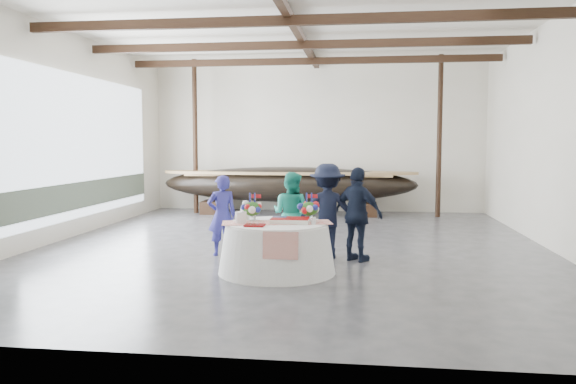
# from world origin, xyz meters

# --- Properties ---
(floor) EXTENTS (10.00, 12.00, 0.01)m
(floor) POSITION_xyz_m (0.00, 0.00, 0.00)
(floor) COLOR #3D3D42
(floor) RESTS_ON ground
(wall_back) EXTENTS (10.00, 0.02, 4.50)m
(wall_back) POSITION_xyz_m (0.00, 6.00, 2.25)
(wall_back) COLOR silver
(wall_back) RESTS_ON ground
(wall_front) EXTENTS (10.00, 0.02, 4.50)m
(wall_front) POSITION_xyz_m (0.00, -6.00, 2.25)
(wall_front) COLOR silver
(wall_front) RESTS_ON ground
(wall_left) EXTENTS (0.02, 12.00, 4.50)m
(wall_left) POSITION_xyz_m (-5.00, 0.00, 2.25)
(wall_left) COLOR silver
(wall_left) RESTS_ON ground
(wall_right) EXTENTS (0.02, 12.00, 4.50)m
(wall_right) POSITION_xyz_m (5.00, 0.00, 2.25)
(wall_right) COLOR silver
(wall_right) RESTS_ON ground
(ceiling) EXTENTS (10.00, 12.00, 0.01)m
(ceiling) POSITION_xyz_m (0.00, 0.00, 4.50)
(ceiling) COLOR white
(ceiling) RESTS_ON wall_back
(pavilion_structure) EXTENTS (9.80, 11.76, 4.50)m
(pavilion_structure) POSITION_xyz_m (0.00, 0.84, 4.00)
(pavilion_structure) COLOR black
(pavilion_structure) RESTS_ON ground
(open_bay) EXTENTS (0.03, 7.00, 3.20)m
(open_bay) POSITION_xyz_m (-4.95, 1.00, 1.83)
(open_bay) COLOR silver
(open_bay) RESTS_ON ground
(longboat_display) EXTENTS (7.40, 1.48, 1.39)m
(longboat_display) POSITION_xyz_m (-0.74, 4.92, 0.89)
(longboat_display) COLOR black
(longboat_display) RESTS_ON ground
(banquet_table) EXTENTS (1.88, 1.88, 0.81)m
(banquet_table) POSITION_xyz_m (0.01, -2.37, 0.40)
(banquet_table) COLOR silver
(banquet_table) RESTS_ON ground
(tabletop_items) EXTENTS (1.81, 0.99, 0.40)m
(tabletop_items) POSITION_xyz_m (0.00, -2.25, 0.95)
(tabletop_items) COLOR #B52012
(tabletop_items) RESTS_ON banquet_table
(guest_woman_blue) EXTENTS (0.64, 0.56, 1.49)m
(guest_woman_blue) POSITION_xyz_m (-1.20, -1.12, 0.74)
(guest_woman_blue) COLOR navy
(guest_woman_blue) RESTS_ON ground
(guest_woman_teal) EXTENTS (0.91, 0.82, 1.54)m
(guest_woman_teal) POSITION_xyz_m (0.06, -0.91, 0.77)
(guest_woman_teal) COLOR teal
(guest_woman_teal) RESTS_ON ground
(guest_man_left) EXTENTS (1.16, 0.74, 1.71)m
(guest_man_left) POSITION_xyz_m (0.74, -1.10, 0.85)
(guest_man_left) COLOR black
(guest_man_left) RESTS_ON ground
(guest_man_right) EXTENTS (1.03, 0.86, 1.66)m
(guest_man_right) POSITION_xyz_m (1.29, -1.33, 0.83)
(guest_man_right) COLOR black
(guest_man_right) RESTS_ON ground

